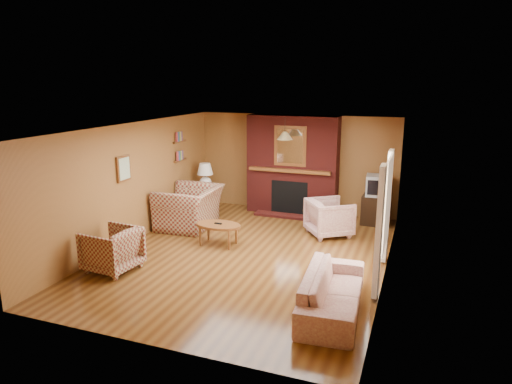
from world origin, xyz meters
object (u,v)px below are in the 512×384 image
at_px(plaid_armchair, 112,249).
at_px(crt_tv, 378,185).
at_px(table_lamp, 205,175).
at_px(tv_stand, 376,210).
at_px(side_table, 206,200).
at_px(floral_armchair, 329,217).
at_px(fireplace, 292,166).
at_px(plaid_loveseat, 189,207).
at_px(coffee_table, 218,226).
at_px(floral_sofa, 332,291).

relative_size(plaid_armchair, crt_tv, 1.53).
bearing_deg(table_lamp, tv_stand, 4.82).
bearing_deg(side_table, table_lamp, 0.00).
relative_size(plaid_armchair, floral_armchair, 0.97).
bearing_deg(tv_stand, table_lamp, -174.09).
distance_m(fireplace, floral_armchair, 1.97).
bearing_deg(fireplace, floral_armchair, -48.02).
distance_m(plaid_loveseat, crt_tv, 4.26).
bearing_deg(coffee_table, plaid_loveseat, 142.40).
xyz_separation_m(floral_sofa, floral_armchair, (-0.69, 3.21, 0.10)).
height_order(plaid_loveseat, table_lamp, table_lamp).
relative_size(plaid_armchair, tv_stand, 1.24).
xyz_separation_m(table_lamp, tv_stand, (4.15, 0.35, -0.58)).
xyz_separation_m(coffee_table, side_table, (-1.35, 2.16, -0.11)).
bearing_deg(plaid_armchair, table_lamp, -172.32).
bearing_deg(table_lamp, coffee_table, -58.01).
xyz_separation_m(floral_sofa, tv_stand, (0.15, 4.37, 0.05)).
xyz_separation_m(fireplace, floral_armchair, (1.21, -1.34, -0.79)).
bearing_deg(crt_tv, tv_stand, 90.00).
height_order(coffee_table, tv_stand, tv_stand).
height_order(plaid_armchair, coffee_table, plaid_armchair).
distance_m(floral_sofa, coffee_table, 3.23).
bearing_deg(side_table, tv_stand, 4.82).
bearing_deg(plaid_armchair, side_table, -172.32).
xyz_separation_m(plaid_loveseat, side_table, (-0.25, 1.31, -0.18)).
bearing_deg(coffee_table, crt_tv, 41.85).
bearing_deg(tv_stand, crt_tv, -88.91).
xyz_separation_m(plaid_loveseat, coffee_table, (1.10, -0.85, -0.06)).
relative_size(floral_sofa, coffee_table, 2.13).
relative_size(floral_sofa, tv_stand, 2.95).
relative_size(plaid_loveseat, side_table, 2.52).
height_order(floral_sofa, table_lamp, table_lamp).
height_order(plaid_armchair, side_table, plaid_armchair).
distance_m(plaid_loveseat, floral_armchair, 3.10).
xyz_separation_m(plaid_armchair, table_lamp, (-0.15, 3.92, 0.54)).
height_order(plaid_loveseat, floral_sofa, plaid_loveseat).
distance_m(side_table, table_lamp, 0.64).
bearing_deg(plaid_armchair, floral_armchair, 140.12).
relative_size(side_table, table_lamp, 0.83).
relative_size(coffee_table, crt_tv, 1.72).
relative_size(fireplace, coffee_table, 2.58).
relative_size(floral_sofa, side_table, 3.60).
relative_size(plaid_loveseat, crt_tv, 2.56).
bearing_deg(crt_tv, fireplace, 174.70).
distance_m(coffee_table, crt_tv, 3.79).
height_order(floral_armchair, tv_stand, floral_armchair).
relative_size(coffee_table, tv_stand, 1.39).
bearing_deg(fireplace, plaid_armchair, -113.63).
distance_m(fireplace, plaid_armchair, 4.93).
bearing_deg(side_table, coffee_table, -58.01).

